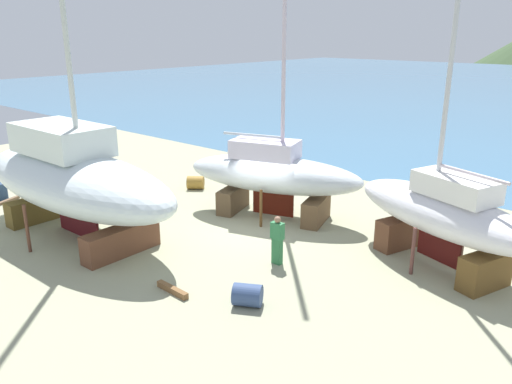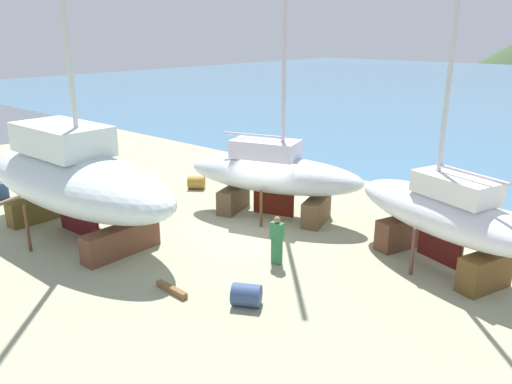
# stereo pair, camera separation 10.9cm
# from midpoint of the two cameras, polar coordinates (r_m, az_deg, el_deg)

# --- Properties ---
(ground_plane) EXTENTS (46.62, 46.62, 0.00)m
(ground_plane) POSITION_cam_midpoint_polar(r_m,az_deg,el_deg) (18.52, -5.88, -6.35)
(ground_plane) COLOR #9B9B7C
(sailboat_large_starboard) EXTENTS (7.92, 4.55, 13.74)m
(sailboat_large_starboard) POSITION_cam_midpoint_polar(r_m,az_deg,el_deg) (21.00, 2.09, 2.10)
(sailboat_large_starboard) COLOR brown
(sailboat_large_starboard) RESTS_ON ground
(sailboat_far_slipway) EXTENTS (7.43, 4.42, 11.97)m
(sailboat_far_slipway) POSITION_cam_midpoint_polar(r_m,az_deg,el_deg) (17.48, 20.52, -2.31)
(sailboat_far_slipway) COLOR brown
(sailboat_far_slipway) RESTS_ON ground
(sailboat_mid_port) EXTENTS (10.86, 4.08, 18.22)m
(sailboat_mid_port) POSITION_cam_midpoint_polar(r_m,az_deg,el_deg) (20.06, -19.74, 1.56)
(sailboat_mid_port) COLOR brown
(sailboat_mid_port) RESTS_ON ground
(worker) EXTENTS (0.44, 0.24, 1.70)m
(worker) POSITION_cam_midpoint_polar(r_m,az_deg,el_deg) (16.96, 2.55, -5.36)
(worker) COLOR #307343
(worker) RESTS_ON ground
(barrel_rust_mid) EXTENTS (0.96, 0.72, 0.66)m
(barrel_rust_mid) POSITION_cam_midpoint_polar(r_m,az_deg,el_deg) (29.83, -19.41, 2.73)
(barrel_rust_mid) COLOR #284E66
(barrel_rust_mid) RESTS_ON ground
(barrel_rust_near) EXTENTS (0.66, 0.66, 0.78)m
(barrel_rust_near) POSITION_cam_midpoint_polar(r_m,az_deg,el_deg) (32.04, -17.15, 4.05)
(barrel_rust_near) COLOR #5A3418
(barrel_rust_near) RESTS_ON ground
(barrel_tipped_right) EXTENTS (0.93, 0.93, 0.80)m
(barrel_tipped_right) POSITION_cam_midpoint_polar(r_m,az_deg,el_deg) (26.40, -26.67, 0.12)
(barrel_tipped_right) COLOR navy
(barrel_tipped_right) RESTS_ON ground
(barrel_tipped_left) EXTENTS (1.03, 1.00, 0.65)m
(barrel_tipped_left) POSITION_cam_midpoint_polar(r_m,az_deg,el_deg) (25.34, -6.61, 1.08)
(barrel_tipped_left) COLOR olive
(barrel_tipped_left) RESTS_ON ground
(barrel_ochre) EXTENTS (1.03, 0.97, 0.65)m
(barrel_ochre) POSITION_cam_midpoint_polar(r_m,az_deg,el_deg) (14.74, -0.87, -11.52)
(barrel_ochre) COLOR #334873
(barrel_ochre) RESTS_ON ground
(timber_short_cross) EXTENTS (1.67, 1.84, 0.20)m
(timber_short_cross) POSITION_cam_midpoint_polar(r_m,az_deg,el_deg) (32.11, -18.66, 3.39)
(timber_short_cross) COLOR brown
(timber_short_cross) RESTS_ON ground
(timber_long_aft) EXTENTS (0.85, 1.94, 0.12)m
(timber_long_aft) POSITION_cam_midpoint_polar(r_m,az_deg,el_deg) (25.71, -26.53, -1.09)
(timber_long_aft) COLOR brown
(timber_long_aft) RESTS_ON ground
(timber_short_skew) EXTENTS (2.80, 0.90, 0.13)m
(timber_short_skew) POSITION_cam_midpoint_polar(r_m,az_deg,el_deg) (27.79, -23.85, 0.60)
(timber_short_skew) COLOR brown
(timber_short_skew) RESTS_ON ground
(timber_plank_far) EXTENTS (1.30, 0.22, 0.19)m
(timber_plank_far) POSITION_cam_midpoint_polar(r_m,az_deg,el_deg) (15.69, -9.28, -10.79)
(timber_plank_far) COLOR brown
(timber_plank_far) RESTS_ON ground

